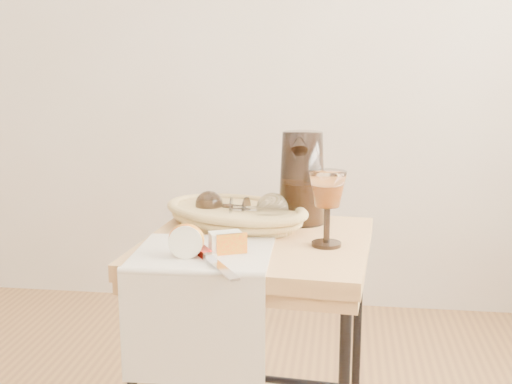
% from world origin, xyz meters
% --- Properties ---
extents(side_table, '(0.57, 0.57, 0.68)m').
position_xyz_m(side_table, '(0.53, 0.49, 0.34)').
color(side_table, olive).
rests_on(side_table, floor).
extents(tea_towel, '(0.31, 0.28, 0.01)m').
position_xyz_m(tea_towel, '(0.42, 0.35, 0.68)').
color(tea_towel, silver).
rests_on(tea_towel, side_table).
extents(bread_basket, '(0.42, 0.37, 0.05)m').
position_xyz_m(bread_basket, '(0.45, 0.60, 0.70)').
color(bread_basket, olive).
rests_on(bread_basket, side_table).
extents(goblet_lying_a, '(0.13, 0.10, 0.07)m').
position_xyz_m(goblet_lying_a, '(0.42, 0.62, 0.73)').
color(goblet_lying_a, '#443427').
rests_on(goblet_lying_a, bread_basket).
extents(goblet_lying_b, '(0.14, 0.09, 0.08)m').
position_xyz_m(goblet_lying_b, '(0.51, 0.58, 0.73)').
color(goblet_lying_b, white).
rests_on(goblet_lying_b, bread_basket).
extents(pitcher, '(0.19, 0.26, 0.28)m').
position_xyz_m(pitcher, '(0.62, 0.66, 0.80)').
color(pitcher, black).
rests_on(pitcher, side_table).
extents(wine_goblet, '(0.11, 0.11, 0.18)m').
position_xyz_m(wine_goblet, '(0.69, 0.45, 0.77)').
color(wine_goblet, white).
rests_on(wine_goblet, side_table).
extents(apple_half, '(0.08, 0.05, 0.07)m').
position_xyz_m(apple_half, '(0.39, 0.32, 0.72)').
color(apple_half, red).
rests_on(apple_half, tea_towel).
extents(apple_wedge, '(0.08, 0.06, 0.05)m').
position_xyz_m(apple_wedge, '(0.47, 0.35, 0.71)').
color(apple_wedge, white).
rests_on(apple_wedge, tea_towel).
extents(table_knife, '(0.15, 0.22, 0.02)m').
position_xyz_m(table_knife, '(0.46, 0.28, 0.69)').
color(table_knife, silver).
rests_on(table_knife, tea_towel).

